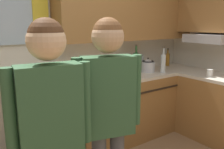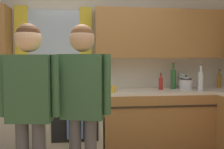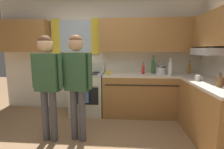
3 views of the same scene
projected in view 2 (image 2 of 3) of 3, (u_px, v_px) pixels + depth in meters
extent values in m
cube|color=silver|center=(90.00, 62.00, 3.47)|extent=(4.60, 0.10, 2.60)
cube|color=silver|center=(54.00, 34.00, 3.31)|extent=(0.74, 0.03, 0.70)
cube|color=yellow|center=(21.00, 33.00, 3.25)|extent=(0.18, 0.04, 0.80)
cube|color=yellow|center=(86.00, 34.00, 3.36)|extent=(0.18, 0.04, 0.80)
cube|color=#9E6B38|center=(170.00, 34.00, 3.37)|extent=(2.22, 0.32, 0.70)
cube|color=#9E6B38|center=(175.00, 122.00, 3.30)|extent=(2.12, 0.62, 0.86)
cube|color=beige|center=(176.00, 91.00, 3.28)|extent=(2.12, 0.62, 0.04)
cube|color=#2D2319|center=(185.00, 106.00, 2.97)|extent=(2.00, 0.01, 0.02)
cube|color=beige|center=(76.00, 125.00, 3.13)|extent=(0.70, 0.62, 0.86)
cube|color=black|center=(75.00, 128.00, 2.82)|extent=(0.58, 0.01, 0.36)
cylinder|color=#ADADB2|center=(75.00, 111.00, 2.78)|extent=(0.58, 0.02, 0.02)
cube|color=#ADADB2|center=(76.00, 93.00, 3.11)|extent=(0.70, 0.62, 0.04)
cube|color=beige|center=(77.00, 82.00, 3.37)|extent=(0.70, 0.08, 0.20)
cylinder|color=black|center=(62.00, 92.00, 2.95)|extent=(0.17, 0.17, 0.01)
cylinder|color=black|center=(89.00, 92.00, 2.99)|extent=(0.17, 0.17, 0.01)
cylinder|color=black|center=(64.00, 90.00, 3.22)|extent=(0.17, 0.17, 0.01)
cylinder|color=black|center=(89.00, 89.00, 3.26)|extent=(0.17, 0.17, 0.01)
cube|color=#4C72B7|center=(75.00, 125.00, 2.78)|extent=(0.20, 0.02, 0.34)
cylinder|color=red|center=(161.00, 84.00, 3.25)|extent=(0.06, 0.06, 0.17)
cylinder|color=red|center=(161.00, 76.00, 3.24)|extent=(0.02, 0.02, 0.06)
cylinder|color=#3F382D|center=(161.00, 73.00, 3.24)|extent=(0.03, 0.03, 0.02)
cylinder|color=#2D6633|center=(173.00, 80.00, 3.34)|extent=(0.08, 0.08, 0.28)
cylinder|color=#2D6633|center=(174.00, 67.00, 3.33)|extent=(0.03, 0.03, 0.10)
cylinder|color=#3F382D|center=(174.00, 63.00, 3.33)|extent=(0.03, 0.03, 0.02)
cylinder|color=#B27223|center=(219.00, 81.00, 3.54)|extent=(0.06, 0.06, 0.20)
cylinder|color=#B27223|center=(219.00, 72.00, 3.54)|extent=(0.02, 0.02, 0.07)
cylinder|color=#3F382D|center=(219.00, 70.00, 3.53)|extent=(0.03, 0.03, 0.02)
cylinder|color=silver|center=(201.00, 81.00, 3.13)|extent=(0.07, 0.07, 0.26)
cylinder|color=silver|center=(201.00, 69.00, 3.12)|extent=(0.03, 0.03, 0.09)
cylinder|color=#3F382D|center=(201.00, 65.00, 3.12)|extent=(0.03, 0.03, 0.02)
cylinder|color=gold|center=(112.00, 89.00, 2.94)|extent=(0.08, 0.08, 0.09)
torus|color=gold|center=(116.00, 89.00, 2.95)|extent=(0.06, 0.01, 0.06)
cylinder|color=silver|center=(186.00, 85.00, 3.29)|extent=(0.20, 0.20, 0.14)
cone|color=silver|center=(186.00, 78.00, 3.28)|extent=(0.18, 0.18, 0.05)
sphere|color=black|center=(186.00, 76.00, 3.28)|extent=(0.02, 0.02, 0.02)
cone|color=silver|center=(194.00, 83.00, 3.30)|extent=(0.09, 0.04, 0.07)
torus|color=black|center=(186.00, 79.00, 3.28)|extent=(0.17, 0.17, 0.02)
cylinder|color=silver|center=(182.00, 81.00, 3.49)|extent=(0.11, 0.11, 0.22)
torus|color=silver|center=(178.00, 80.00, 3.48)|extent=(0.14, 0.02, 0.14)
cube|color=#335938|center=(29.00, 89.00, 1.89)|extent=(0.38, 0.20, 0.56)
cylinder|color=#335938|center=(55.00, 86.00, 1.89)|extent=(0.07, 0.07, 0.52)
cylinder|color=#335938|center=(4.00, 86.00, 1.90)|extent=(0.07, 0.07, 0.52)
sphere|color=#DBAD84|center=(28.00, 39.00, 1.87)|extent=(0.22, 0.22, 0.22)
sphere|color=#4C2D19|center=(28.00, 36.00, 1.87)|extent=(0.20, 0.20, 0.20)
cube|color=#335938|center=(82.00, 87.00, 1.99)|extent=(0.40, 0.25, 0.57)
cylinder|color=#335938|center=(107.00, 84.00, 1.95)|extent=(0.07, 0.07, 0.52)
cylinder|color=#335938|center=(59.00, 84.00, 2.02)|extent=(0.07, 0.07, 0.52)
sphere|color=tan|center=(82.00, 39.00, 1.97)|extent=(0.22, 0.22, 0.22)
sphere|color=brown|center=(82.00, 36.00, 1.96)|extent=(0.20, 0.20, 0.20)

